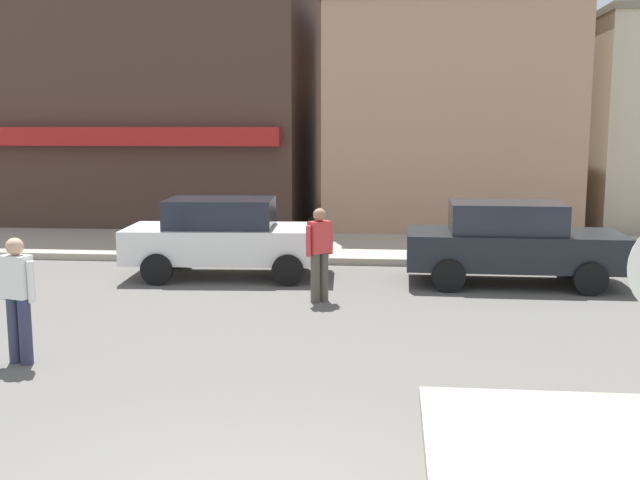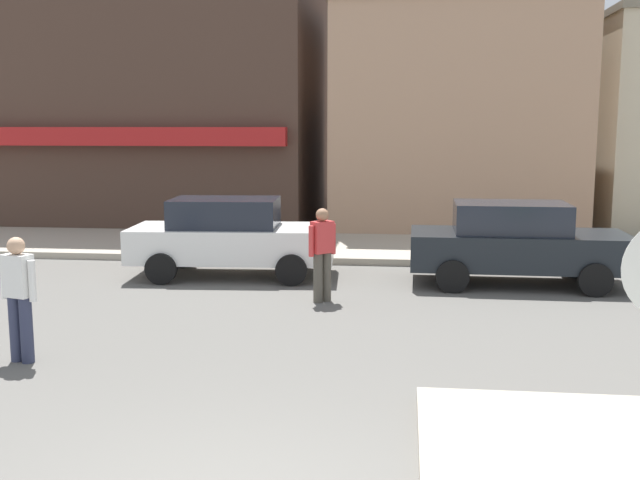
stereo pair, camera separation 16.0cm
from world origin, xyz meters
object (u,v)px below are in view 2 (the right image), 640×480
Objects in this scene: parked_car_second at (516,242)px; pedestrian_crossing_far at (19,295)px; parked_car_nearest at (231,236)px; pedestrian_crossing_near at (322,252)px.

parked_car_second is 2.50× the size of pedestrian_crossing_far.
parked_car_nearest is 2.55× the size of pedestrian_crossing_near.
parked_car_nearest and parked_car_second have the same top height.
parked_car_second is at bearing -1.85° from parked_car_nearest.
parked_car_nearest is 5.53m from parked_car_second.
pedestrian_crossing_far is (-1.37, -5.71, 0.06)m from parked_car_nearest.
pedestrian_crossing_near and pedestrian_crossing_far have the same top height.
pedestrian_crossing_near is 5.06m from pedestrian_crossing_far.
pedestrian_crossing_far reaches higher than parked_car_second.
parked_car_nearest is 1.02× the size of parked_car_second.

